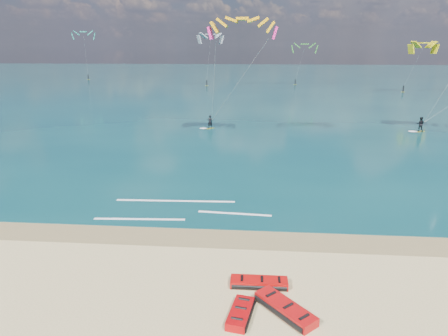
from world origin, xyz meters
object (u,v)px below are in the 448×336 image
at_px(packed_kite_mid, 285,313).
at_px(packed_kite_right, 240,317).
at_px(packed_kite_left, 259,286).
at_px(kitesurfer_main, 225,73).

relative_size(packed_kite_mid, packed_kite_right, 1.42).
distance_m(packed_kite_left, packed_kite_mid, 2.04).
bearing_deg(packed_kite_mid, kitesurfer_main, 146.92).
bearing_deg(packed_kite_mid, packed_kite_left, 168.49).
bearing_deg(packed_kite_right, kitesurfer_main, 16.30).
xyz_separation_m(packed_kite_left, packed_kite_mid, (1.03, -1.76, 0.00)).
bearing_deg(packed_kite_left, packed_kite_mid, -60.08).
bearing_deg(packed_kite_left, kitesurfer_main, 96.94).
height_order(packed_kite_left, packed_kite_right, packed_kite_right).
relative_size(packed_kite_left, kitesurfer_main, 0.19).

